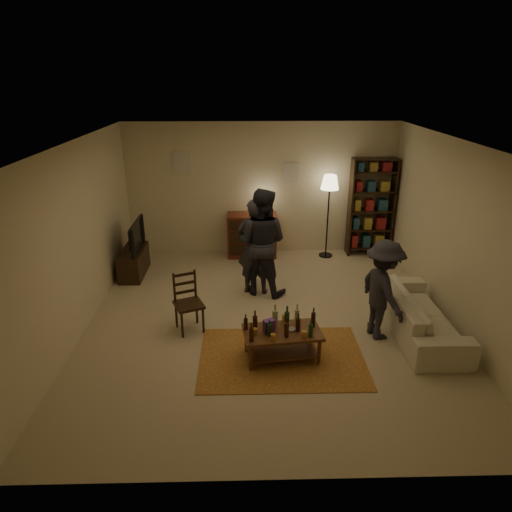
{
  "coord_description": "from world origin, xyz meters",
  "views": [
    {
      "loc": [
        -0.34,
        -6.2,
        3.57
      ],
      "look_at": [
        -0.18,
        0.1,
        1.04
      ],
      "focal_mm": 32.0,
      "sensor_mm": 36.0,
      "label": 1
    }
  ],
  "objects_px": {
    "dresser": "(252,234)",
    "sofa": "(420,314)",
    "tv_stand": "(133,256)",
    "coffee_table": "(281,333)",
    "bookshelf": "(371,206)",
    "person_right": "(261,242)",
    "person_by_sofa": "(383,290)",
    "dining_chair": "(188,300)",
    "floor_lamp": "(330,188)",
    "person_left": "(255,247)"
  },
  "relations": [
    {
      "from": "dresser",
      "to": "tv_stand",
      "type": "bearing_deg",
      "value": -157.93
    },
    {
      "from": "dresser",
      "to": "floor_lamp",
      "type": "relative_size",
      "value": 0.8
    },
    {
      "from": "dining_chair",
      "to": "person_right",
      "type": "bearing_deg",
      "value": 24.23
    },
    {
      "from": "bookshelf",
      "to": "person_left",
      "type": "distance_m",
      "value": 3.0
    },
    {
      "from": "tv_stand",
      "to": "floor_lamp",
      "type": "height_order",
      "value": "floor_lamp"
    },
    {
      "from": "bookshelf",
      "to": "person_left",
      "type": "relative_size",
      "value": 1.2
    },
    {
      "from": "tv_stand",
      "to": "bookshelf",
      "type": "height_order",
      "value": "bookshelf"
    },
    {
      "from": "sofa",
      "to": "person_right",
      "type": "relative_size",
      "value": 1.13
    },
    {
      "from": "coffee_table",
      "to": "bookshelf",
      "type": "height_order",
      "value": "bookshelf"
    },
    {
      "from": "person_left",
      "to": "person_by_sofa",
      "type": "height_order",
      "value": "person_left"
    },
    {
      "from": "bookshelf",
      "to": "floor_lamp",
      "type": "relative_size",
      "value": 1.18
    },
    {
      "from": "person_left",
      "to": "person_right",
      "type": "relative_size",
      "value": 0.91
    },
    {
      "from": "sofa",
      "to": "dining_chair",
      "type": "bearing_deg",
      "value": 86.73
    },
    {
      "from": "bookshelf",
      "to": "sofa",
      "type": "bearing_deg",
      "value": -90.82
    },
    {
      "from": "tv_stand",
      "to": "person_by_sofa",
      "type": "bearing_deg",
      "value": -29.49
    },
    {
      "from": "bookshelf",
      "to": "sofa",
      "type": "height_order",
      "value": "bookshelf"
    },
    {
      "from": "person_left",
      "to": "person_right",
      "type": "distance_m",
      "value": 0.14
    },
    {
      "from": "tv_stand",
      "to": "person_left",
      "type": "height_order",
      "value": "person_left"
    },
    {
      "from": "coffee_table",
      "to": "tv_stand",
      "type": "distance_m",
      "value": 3.81
    },
    {
      "from": "dining_chair",
      "to": "bookshelf",
      "type": "xyz_separation_m",
      "value": [
        3.44,
        2.99,
        0.56
      ]
    },
    {
      "from": "person_right",
      "to": "dresser",
      "type": "bearing_deg",
      "value": -63.46
    },
    {
      "from": "coffee_table",
      "to": "dresser",
      "type": "relative_size",
      "value": 0.8
    },
    {
      "from": "dresser",
      "to": "sofa",
      "type": "height_order",
      "value": "dresser"
    },
    {
      "from": "bookshelf",
      "to": "person_left",
      "type": "bearing_deg",
      "value": -143.83
    },
    {
      "from": "sofa",
      "to": "person_by_sofa",
      "type": "height_order",
      "value": "person_by_sofa"
    },
    {
      "from": "dining_chair",
      "to": "floor_lamp",
      "type": "height_order",
      "value": "floor_lamp"
    },
    {
      "from": "coffee_table",
      "to": "person_by_sofa",
      "type": "relative_size",
      "value": 0.74
    },
    {
      "from": "dresser",
      "to": "sofa",
      "type": "bearing_deg",
      "value": -52.46
    },
    {
      "from": "dining_chair",
      "to": "floor_lamp",
      "type": "distance_m",
      "value": 3.95
    },
    {
      "from": "coffee_table",
      "to": "bookshelf",
      "type": "bearing_deg",
      "value": 60.8
    },
    {
      "from": "coffee_table",
      "to": "person_by_sofa",
      "type": "bearing_deg",
      "value": 20.04
    },
    {
      "from": "tv_stand",
      "to": "person_right",
      "type": "relative_size",
      "value": 0.57
    },
    {
      "from": "person_right",
      "to": "bookshelf",
      "type": "bearing_deg",
      "value": -120.21
    },
    {
      "from": "coffee_table",
      "to": "floor_lamp",
      "type": "distance_m",
      "value": 4.01
    },
    {
      "from": "floor_lamp",
      "to": "bookshelf",
      "type": "bearing_deg",
      "value": 8.21
    },
    {
      "from": "tv_stand",
      "to": "person_right",
      "type": "bearing_deg",
      "value": -18.39
    },
    {
      "from": "person_right",
      "to": "person_by_sofa",
      "type": "xyz_separation_m",
      "value": [
        1.66,
        -1.49,
        -0.19
      ]
    },
    {
      "from": "dining_chair",
      "to": "sofa",
      "type": "distance_m",
      "value": 3.41
    },
    {
      "from": "tv_stand",
      "to": "person_by_sofa",
      "type": "height_order",
      "value": "person_by_sofa"
    },
    {
      "from": "dresser",
      "to": "person_right",
      "type": "relative_size",
      "value": 0.74
    },
    {
      "from": "person_by_sofa",
      "to": "person_right",
      "type": "bearing_deg",
      "value": 33.0
    },
    {
      "from": "tv_stand",
      "to": "bookshelf",
      "type": "bearing_deg",
      "value": 11.8
    },
    {
      "from": "tv_stand",
      "to": "bookshelf",
      "type": "relative_size",
      "value": 0.52
    },
    {
      "from": "dresser",
      "to": "person_by_sofa",
      "type": "bearing_deg",
      "value": -60.87
    },
    {
      "from": "dresser",
      "to": "person_by_sofa",
      "type": "distance_m",
      "value": 3.67
    },
    {
      "from": "dining_chair",
      "to": "bookshelf",
      "type": "height_order",
      "value": "bookshelf"
    },
    {
      "from": "dining_chair",
      "to": "person_right",
      "type": "relative_size",
      "value": 0.49
    },
    {
      "from": "floor_lamp",
      "to": "coffee_table",
      "type": "bearing_deg",
      "value": -108.41
    },
    {
      "from": "floor_lamp",
      "to": "person_right",
      "type": "distance_m",
      "value": 2.23
    },
    {
      "from": "tv_stand",
      "to": "person_left",
      "type": "distance_m",
      "value": 2.45
    }
  ]
}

